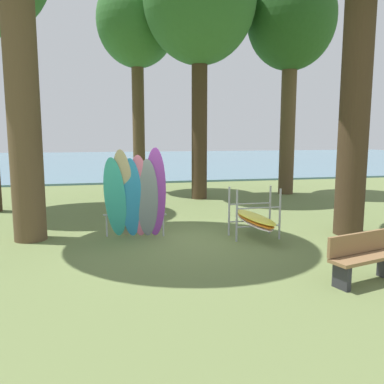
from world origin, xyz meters
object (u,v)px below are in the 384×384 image
tree_far_right_back (291,23)px  leaning_board_pile (135,197)px  tree_far_left_back (137,25)px  board_storage_rack (254,219)px  park_bench (363,257)px  tree_mid_behind (200,1)px

tree_far_right_back → leaning_board_pile: size_ratio=4.13×
tree_far_right_back → leaning_board_pile: 11.08m
tree_far_right_back → leaning_board_pile: (-6.91, -6.24, -6.01)m
tree_far_left_back → tree_far_right_back: (6.13, -1.81, -0.04)m
leaning_board_pile → tree_far_right_back: bearing=42.1°
board_storage_rack → park_bench: size_ratio=1.46×
tree_far_left_back → tree_mid_behind: bearing=-46.7°
park_bench → tree_far_left_back: bearing=103.5°
tree_far_left_back → tree_far_right_back: size_ratio=0.99×
tree_mid_behind → board_storage_rack: size_ratio=4.72×
leaning_board_pile → tree_far_left_back: bearing=84.5°
board_storage_rack → park_bench: board_storage_rack is taller
tree_far_right_back → board_storage_rack: tree_far_right_back is taller
tree_far_right_back → board_storage_rack: bearing=-120.9°
leaning_board_pile → tree_mid_behind: bearing=62.8°
tree_far_left_back → park_bench: 13.83m
tree_far_right_back → park_bench: size_ratio=6.39×
board_storage_rack → leaning_board_pile: bearing=170.7°
leaning_board_pile → park_bench: leaning_board_pile is taller
tree_far_left_back → leaning_board_pile: tree_far_left_back is taller
tree_far_right_back → park_bench: 12.42m
tree_mid_behind → tree_far_left_back: (-2.17, 2.30, -0.38)m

